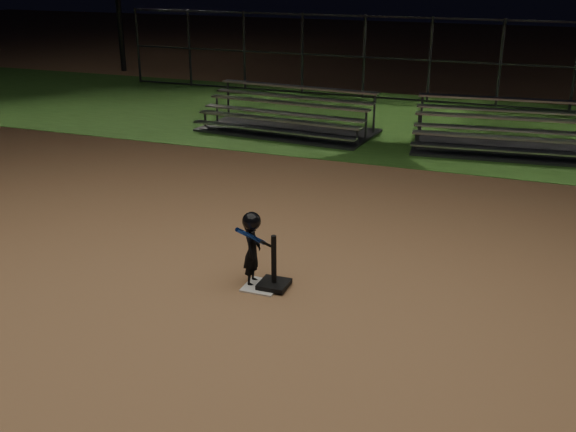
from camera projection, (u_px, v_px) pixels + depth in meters
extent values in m
plane|color=#976A44|center=(262.00, 287.00, 8.87)|extent=(80.00, 80.00, 0.00)
cube|color=#285019|center=(408.00, 124.00, 17.61)|extent=(60.00, 8.00, 0.01)
cube|color=beige|center=(262.00, 286.00, 8.87)|extent=(0.45, 0.45, 0.02)
cube|color=black|center=(274.00, 284.00, 8.84)|extent=(0.38, 0.38, 0.06)
cylinder|color=black|center=(274.00, 259.00, 8.71)|extent=(0.07, 0.07, 0.66)
imported|color=black|center=(252.00, 252.00, 8.81)|extent=(0.26, 0.36, 0.92)
sphere|color=black|center=(252.00, 221.00, 8.65)|extent=(0.25, 0.25, 0.25)
cylinder|color=blue|center=(251.00, 236.00, 8.56)|extent=(0.25, 0.48, 0.37)
cylinder|color=black|center=(266.00, 244.00, 8.65)|extent=(0.11, 0.18, 0.14)
cube|color=#A4A5A9|center=(277.00, 120.00, 16.17)|extent=(4.28, 0.64, 0.04)
cube|color=#A4A5A9|center=(272.00, 130.00, 15.99)|extent=(4.28, 0.64, 0.03)
cube|color=#A4A5A9|center=(288.00, 103.00, 16.56)|extent=(4.28, 0.64, 0.04)
cube|color=#A4A5A9|center=(282.00, 113.00, 16.38)|extent=(4.28, 0.64, 0.03)
cube|color=#A4A5A9|center=(298.00, 87.00, 16.95)|extent=(4.28, 0.64, 0.04)
cube|color=#A4A5A9|center=(293.00, 97.00, 16.76)|extent=(4.28, 0.64, 0.03)
cube|color=#38383D|center=(288.00, 130.00, 16.81)|extent=(4.44, 2.46, 0.06)
cube|color=#A4A3A8|center=(515.00, 138.00, 14.46)|extent=(4.38, 0.67, 0.04)
cube|color=#A4A3A8|center=(514.00, 151.00, 14.26)|extent=(4.38, 0.67, 0.03)
cube|color=#A4A3A8|center=(515.00, 118.00, 14.89)|extent=(4.38, 0.67, 0.04)
cube|color=#A4A3A8|center=(515.00, 130.00, 14.69)|extent=(4.38, 0.67, 0.03)
cube|color=#A4A3A8|center=(516.00, 99.00, 15.32)|extent=(4.38, 0.67, 0.04)
cube|color=#A4A3A8|center=(515.00, 111.00, 15.12)|extent=(4.38, 0.67, 0.03)
cube|color=#38383D|center=(511.00, 149.00, 15.15)|extent=(4.55, 2.53, 0.07)
cube|color=#38383D|center=(427.00, 101.00, 20.22)|extent=(20.00, 0.05, 0.05)
cube|color=#38383D|center=(430.00, 60.00, 19.78)|extent=(20.00, 0.05, 0.05)
cube|color=#38383D|center=(433.00, 18.00, 19.35)|extent=(20.00, 0.05, 0.05)
cylinder|color=#38383D|center=(138.00, 46.00, 23.05)|extent=(0.08, 0.08, 2.50)
cylinder|color=#38383D|center=(273.00, 53.00, 21.42)|extent=(0.08, 0.08, 2.50)
cylinder|color=#38383D|center=(430.00, 60.00, 19.78)|extent=(0.08, 0.08, 2.50)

